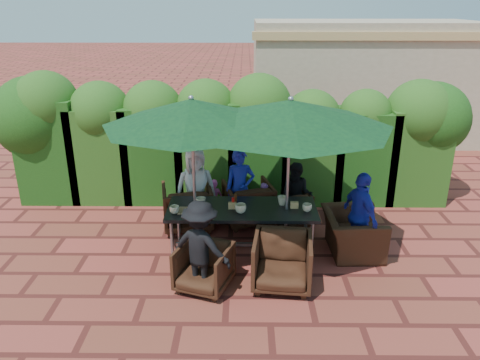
{
  "coord_description": "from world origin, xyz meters",
  "views": [
    {
      "loc": [
        0.23,
        -6.36,
        3.69
      ],
      "look_at": [
        0.16,
        0.4,
        1.1
      ],
      "focal_mm": 35.0,
      "sensor_mm": 36.0,
      "label": 1
    }
  ],
  "objects_px": {
    "chair_near_left": "(204,265)",
    "dining_table": "(242,212)",
    "chair_near_right": "(282,259)",
    "chair_far_left": "(187,204)",
    "chair_far_right": "(286,207)",
    "chair_end_right": "(353,227)",
    "umbrella_left": "(192,113)",
    "umbrella_right": "(290,114)",
    "chair_far_mid": "(248,201)"
  },
  "relations": [
    {
      "from": "chair_near_left",
      "to": "dining_table",
      "type": "bearing_deg",
      "value": 82.44
    },
    {
      "from": "dining_table",
      "to": "chair_near_right",
      "type": "bearing_deg",
      "value": -59.1
    },
    {
      "from": "dining_table",
      "to": "chair_far_left",
      "type": "relative_size",
      "value": 2.68
    },
    {
      "from": "chair_far_right",
      "to": "chair_near_right",
      "type": "relative_size",
      "value": 0.89
    },
    {
      "from": "chair_far_left",
      "to": "chair_end_right",
      "type": "xyz_separation_m",
      "value": [
        2.66,
        -0.84,
        0.01
      ]
    },
    {
      "from": "chair_far_right",
      "to": "chair_near_right",
      "type": "xyz_separation_m",
      "value": [
        -0.2,
        -1.85,
        0.05
      ]
    },
    {
      "from": "dining_table",
      "to": "umbrella_left",
      "type": "xyz_separation_m",
      "value": [
        -0.72,
        0.03,
        1.54
      ]
    },
    {
      "from": "umbrella_right",
      "to": "chair_far_right",
      "type": "distance_m",
      "value": 2.09
    },
    {
      "from": "chair_far_left",
      "to": "chair_near_right",
      "type": "relative_size",
      "value": 1.04
    },
    {
      "from": "dining_table",
      "to": "chair_near_right",
      "type": "xyz_separation_m",
      "value": [
        0.56,
        -0.93,
        -0.27
      ]
    },
    {
      "from": "chair_far_right",
      "to": "chair_near_left",
      "type": "xyz_separation_m",
      "value": [
        -1.27,
        -1.93,
        -0.01
      ]
    },
    {
      "from": "chair_near_right",
      "to": "chair_far_mid",
      "type": "bearing_deg",
      "value": 109.17
    },
    {
      "from": "chair_near_left",
      "to": "chair_end_right",
      "type": "distance_m",
      "value": 2.45
    },
    {
      "from": "umbrella_right",
      "to": "chair_near_left",
      "type": "relative_size",
      "value": 4.24
    },
    {
      "from": "umbrella_left",
      "to": "chair_far_left",
      "type": "relative_size",
      "value": 3.06
    },
    {
      "from": "dining_table",
      "to": "chair_far_right",
      "type": "height_order",
      "value": "dining_table"
    },
    {
      "from": "chair_far_mid",
      "to": "dining_table",
      "type": "bearing_deg",
      "value": 69.39
    },
    {
      "from": "chair_far_mid",
      "to": "chair_near_left",
      "type": "xyz_separation_m",
      "value": [
        -0.61,
        -2.06,
        -0.06
      ]
    },
    {
      "from": "chair_near_left",
      "to": "chair_near_right",
      "type": "height_order",
      "value": "chair_near_right"
    },
    {
      "from": "chair_far_right",
      "to": "chair_end_right",
      "type": "height_order",
      "value": "chair_end_right"
    },
    {
      "from": "chair_far_left",
      "to": "chair_end_right",
      "type": "distance_m",
      "value": 2.79
    },
    {
      "from": "dining_table",
      "to": "umbrella_left",
      "type": "relative_size",
      "value": 0.88
    },
    {
      "from": "chair_far_mid",
      "to": "chair_far_left",
      "type": "bearing_deg",
      "value": -4.17
    },
    {
      "from": "chair_far_right",
      "to": "umbrella_left",
      "type": "bearing_deg",
      "value": 8.03
    },
    {
      "from": "chair_end_right",
      "to": "chair_near_right",
      "type": "bearing_deg",
      "value": 127.26
    },
    {
      "from": "umbrella_left",
      "to": "chair_near_right",
      "type": "distance_m",
      "value": 2.41
    },
    {
      "from": "dining_table",
      "to": "chair_near_left",
      "type": "height_order",
      "value": "dining_table"
    },
    {
      "from": "chair_far_mid",
      "to": "chair_near_left",
      "type": "relative_size",
      "value": 1.18
    },
    {
      "from": "umbrella_right",
      "to": "chair_near_right",
      "type": "height_order",
      "value": "umbrella_right"
    },
    {
      "from": "umbrella_left",
      "to": "chair_end_right",
      "type": "distance_m",
      "value": 3.02
    },
    {
      "from": "chair_far_left",
      "to": "chair_near_right",
      "type": "height_order",
      "value": "chair_far_left"
    },
    {
      "from": "chair_near_right",
      "to": "chair_end_right",
      "type": "bearing_deg",
      "value": 45.37
    },
    {
      "from": "umbrella_left",
      "to": "chair_end_right",
      "type": "bearing_deg",
      "value": -0.32
    },
    {
      "from": "umbrella_left",
      "to": "dining_table",
      "type": "bearing_deg",
      "value": -2.2
    },
    {
      "from": "umbrella_left",
      "to": "chair_far_right",
      "type": "height_order",
      "value": "umbrella_left"
    },
    {
      "from": "chair_far_left",
      "to": "chair_far_mid",
      "type": "bearing_deg",
      "value": 179.95
    },
    {
      "from": "dining_table",
      "to": "chair_far_left",
      "type": "distance_m",
      "value": 1.3
    },
    {
      "from": "chair_near_right",
      "to": "chair_end_right",
      "type": "relative_size",
      "value": 0.82
    },
    {
      "from": "chair_far_mid",
      "to": "chair_near_left",
      "type": "distance_m",
      "value": 2.15
    },
    {
      "from": "umbrella_right",
      "to": "chair_far_right",
      "type": "xyz_separation_m",
      "value": [
        0.08,
        0.95,
        -1.86
      ]
    },
    {
      "from": "chair_far_left",
      "to": "chair_near_right",
      "type": "bearing_deg",
      "value": 119.25
    },
    {
      "from": "chair_far_left",
      "to": "chair_near_left",
      "type": "relative_size",
      "value": 1.22
    },
    {
      "from": "chair_far_mid",
      "to": "chair_end_right",
      "type": "xyz_separation_m",
      "value": [
        1.61,
        -1.04,
        0.02
      ]
    },
    {
      "from": "umbrella_left",
      "to": "chair_far_mid",
      "type": "distance_m",
      "value": 2.23
    },
    {
      "from": "chair_near_left",
      "to": "umbrella_left",
      "type": "bearing_deg",
      "value": 120.74
    },
    {
      "from": "umbrella_left",
      "to": "umbrella_right",
      "type": "bearing_deg",
      "value": -2.36
    },
    {
      "from": "chair_far_left",
      "to": "umbrella_left",
      "type": "bearing_deg",
      "value": 94.61
    },
    {
      "from": "chair_end_right",
      "to": "chair_far_left",
      "type": "bearing_deg",
      "value": 70.72
    },
    {
      "from": "umbrella_left",
      "to": "chair_far_left",
      "type": "height_order",
      "value": "umbrella_left"
    },
    {
      "from": "chair_far_mid",
      "to": "chair_end_right",
      "type": "bearing_deg",
      "value": 132.23
    }
  ]
}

